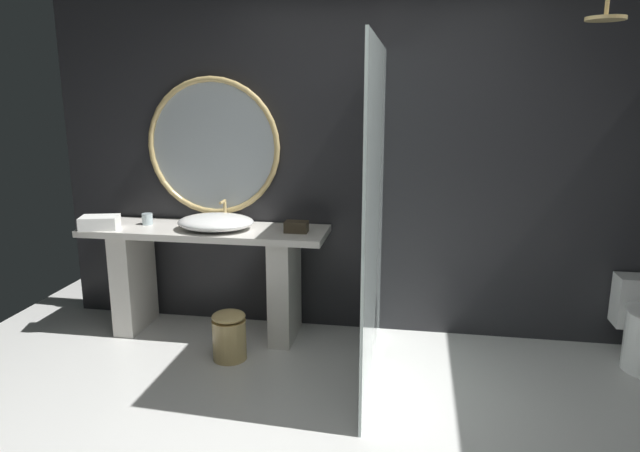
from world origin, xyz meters
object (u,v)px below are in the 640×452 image
(vessel_sink, at_px, (216,222))
(tissue_box, at_px, (296,227))
(waste_bin, at_px, (229,335))
(rain_shower_head, at_px, (606,14))
(round_wall_mirror, at_px, (213,147))
(folded_hand_towel, at_px, (100,223))
(tumbler_cup, at_px, (147,219))

(vessel_sink, relative_size, tissue_box, 3.42)
(vessel_sink, bearing_deg, tissue_box, 0.89)
(vessel_sink, xyz_separation_m, tissue_box, (0.59, 0.01, -0.01))
(waste_bin, bearing_deg, rain_shower_head, 4.35)
(rain_shower_head, height_order, waste_bin, rain_shower_head)
(vessel_sink, bearing_deg, rain_shower_head, -4.80)
(vessel_sink, relative_size, round_wall_mirror, 0.54)
(vessel_sink, xyz_separation_m, round_wall_mirror, (-0.10, 0.28, 0.52))
(waste_bin, height_order, folded_hand_towel, folded_hand_towel)
(vessel_sink, xyz_separation_m, waste_bin, (0.20, -0.38, -0.70))
(tumbler_cup, height_order, waste_bin, tumbler_cup)
(tissue_box, relative_size, round_wall_mirror, 0.16)
(tissue_box, bearing_deg, round_wall_mirror, 159.01)
(vessel_sink, height_order, tissue_box, vessel_sink)
(vessel_sink, relative_size, waste_bin, 1.61)
(tumbler_cup, distance_m, folded_hand_towel, 0.34)
(rain_shower_head, height_order, folded_hand_towel, rain_shower_head)
(tissue_box, distance_m, rain_shower_head, 2.30)
(vessel_sink, bearing_deg, waste_bin, -61.88)
(tissue_box, xyz_separation_m, waste_bin, (-0.39, -0.38, -0.69))
(waste_bin, bearing_deg, tissue_box, 44.34)
(tissue_box, relative_size, folded_hand_towel, 0.62)
(tissue_box, xyz_separation_m, folded_hand_towel, (-1.43, -0.14, 0.01))
(tissue_box, relative_size, rain_shower_head, 0.52)
(round_wall_mirror, bearing_deg, waste_bin, -65.32)
(round_wall_mirror, bearing_deg, vessel_sink, -70.34)
(tumbler_cup, distance_m, rain_shower_head, 3.31)
(round_wall_mirror, xyz_separation_m, folded_hand_towel, (-0.74, -0.40, -0.52))
(vessel_sink, bearing_deg, round_wall_mirror, 109.66)
(tissue_box, height_order, rain_shower_head, rain_shower_head)
(tissue_box, bearing_deg, folded_hand_towel, -174.53)
(vessel_sink, height_order, round_wall_mirror, round_wall_mirror)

